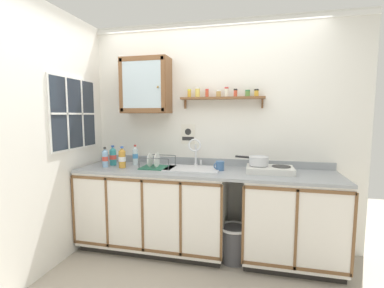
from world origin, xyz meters
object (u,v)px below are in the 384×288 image
(bottle_detergent_teal_2, at_px, (113,156))
(trash_bin, at_px, (234,242))
(sink, at_px, (193,172))
(bottle_water_clear_1, at_px, (135,156))
(mug, at_px, (220,166))
(saucepan, at_px, (258,160))
(dish_rack, at_px, (157,165))
(bottle_juice_amber_3, at_px, (122,158))
(warning_sign, at_px, (188,134))
(hot_plate_stove, at_px, (270,169))
(bottle_water_blue_0, at_px, (105,158))
(wall_cabinet, at_px, (146,86))

(bottle_detergent_teal_2, bearing_deg, trash_bin, -5.08)
(sink, xyz_separation_m, bottle_detergent_teal_2, (-0.96, 0.01, 0.14))
(bottle_water_clear_1, height_order, mug, bottle_water_clear_1)
(saucepan, relative_size, bottle_water_clear_1, 1.46)
(saucepan, xyz_separation_m, dish_rack, (-1.09, -0.06, -0.09))
(bottle_juice_amber_3, xyz_separation_m, warning_sign, (0.66, 0.39, 0.25))
(bottle_detergent_teal_2, bearing_deg, hot_plate_stove, -0.31)
(hot_plate_stove, xyz_separation_m, dish_rack, (-1.21, -0.04, -0.00))
(dish_rack, distance_m, trash_bin, 1.15)
(sink, bearing_deg, warning_sign, 113.66)
(bottle_water_blue_0, distance_m, trash_bin, 1.67)
(bottle_water_clear_1, height_order, trash_bin, bottle_water_clear_1)
(dish_rack, bearing_deg, bottle_detergent_teal_2, 175.09)
(bottle_water_blue_0, bearing_deg, hot_plate_stove, 3.76)
(warning_sign, bearing_deg, sink, -66.34)
(bottle_water_blue_0, distance_m, bottle_juice_amber_3, 0.21)
(dish_rack, xyz_separation_m, warning_sign, (0.28, 0.31, 0.33))
(wall_cabinet, bearing_deg, dish_rack, -44.83)
(saucepan, relative_size, bottle_detergent_teal_2, 1.50)
(hot_plate_stove, xyz_separation_m, trash_bin, (-0.34, -0.12, -0.76))
(warning_sign, bearing_deg, bottle_water_clear_1, -161.88)
(sink, height_order, bottle_water_clear_1, sink)
(bottle_water_clear_1, height_order, bottle_juice_amber_3, bottle_juice_amber_3)
(trash_bin, bearing_deg, sink, 166.14)
(mug, bearing_deg, bottle_detergent_teal_2, 179.31)
(sink, xyz_separation_m, mug, (0.29, -0.00, 0.08))
(saucepan, relative_size, warning_sign, 1.49)
(sink, relative_size, mug, 5.25)
(bottle_detergent_teal_2, height_order, dish_rack, bottle_detergent_teal_2)
(hot_plate_stove, distance_m, mug, 0.51)
(bottle_detergent_teal_2, distance_m, bottle_juice_amber_3, 0.22)
(mug, bearing_deg, dish_rack, -177.30)
(bottle_detergent_teal_2, relative_size, warning_sign, 1.00)
(trash_bin, bearing_deg, mug, 146.39)
(dish_rack, relative_size, warning_sign, 1.54)
(warning_sign, bearing_deg, bottle_juice_amber_3, -149.49)
(bottle_water_blue_0, xyz_separation_m, warning_sign, (0.86, 0.39, 0.25))
(hot_plate_stove, xyz_separation_m, mug, (-0.51, -0.01, 0.02))
(bottle_water_blue_0, bearing_deg, warning_sign, 24.42)
(saucepan, distance_m, bottle_water_clear_1, 1.40)
(wall_cabinet, bearing_deg, bottle_juice_amber_3, -125.27)
(sink, bearing_deg, saucepan, 2.25)
(bottle_water_blue_0, xyz_separation_m, bottle_water_clear_1, (0.27, 0.20, 0.01))
(sink, xyz_separation_m, hot_plate_stove, (0.80, 0.00, 0.07))
(saucepan, height_order, wall_cabinet, wall_cabinet)
(warning_sign, bearing_deg, mug, -34.01)
(hot_plate_stove, relative_size, warning_sign, 2.00)
(hot_plate_stove, relative_size, bottle_detergent_teal_2, 2.01)
(bottle_detergent_teal_2, height_order, wall_cabinet, wall_cabinet)
(bottle_juice_amber_3, xyz_separation_m, wall_cabinet, (0.19, 0.26, 0.81))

